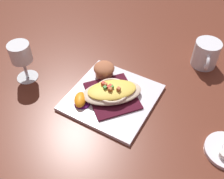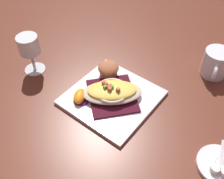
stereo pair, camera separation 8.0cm
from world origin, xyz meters
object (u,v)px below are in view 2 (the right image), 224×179
Objects in this scene: square_plate at (112,97)px; coffee_mug at (215,64)px; creamer_saucer at (219,165)px; muffin at (108,69)px; orange_garnish at (80,97)px; creamer_cup_0 at (215,169)px; gratin_dish at (112,91)px; spoon at (221,162)px; stemmed_glass at (29,47)px.

coffee_mug reaches higher than square_plate.
coffee_mug reaches higher than creamer_saucer.
muffin is 1.00× the size of orange_garnish.
orange_garnish is (0.01, 0.14, -0.01)m from muffin.
orange_garnish is 2.84× the size of creamer_cup_0.
muffin is 0.60× the size of creamer_saucer.
gratin_dish and muffin have the same top height.
spoon reaches higher than square_plate.
coffee_mug is at bearing -126.61° from gratin_dish.
creamer_saucer is (-0.42, 0.11, -0.03)m from muffin.
gratin_dish is 0.35m from spoon.
square_plate is at bearing -137.43° from orange_garnish.
spoon is 3.78× the size of creamer_cup_0.
coffee_mug is (-0.28, -0.22, 0.01)m from muffin.
orange_garnish is 0.58× the size of coffee_mug.
creamer_saucer is at bearing -175.67° from orange_garnish.
coffee_mug is at bearing -69.46° from creamer_cup_0.
creamer_saucer is at bearing 112.84° from coffee_mug.
coffee_mug is at bearing -128.92° from orange_garnish.
coffee_mug reaches higher than orange_garnish.
creamer_cup_0 reaches higher than spoon.
gratin_dish is (0.00, 0.00, 0.03)m from square_plate.
stemmed_glass is at bearing 0.37° from creamer_saucer.
gratin_dish is 3.02× the size of orange_garnish.
muffin is at bearing -14.07° from spoon.
stemmed_glass is at bearing -7.04° from orange_garnish.
gratin_dish is 0.36m from coffee_mug.
gratin_dish is at bearing -137.42° from orange_garnish.
stemmed_glass reaches higher than muffin.
spoon is (-0.35, 0.03, 0.01)m from square_plate.
square_plate is at bearing 53.39° from coffee_mug.
square_plate is 10.56× the size of creamer_cup_0.
muffin is at bearing 37.57° from coffee_mug.
square_plate is at bearing -4.95° from spoon.
coffee_mug is (-0.22, -0.29, 0.04)m from square_plate.
creamer_saucer is 0.03m from creamer_cup_0.
spoon is (-0.14, 0.32, -0.03)m from coffee_mug.
square_plate and creamer_saucer have the same top height.
coffee_mug reaches higher than muffin.
creamer_cup_0 reaches higher than square_plate.
coffee_mug is (-0.22, -0.29, 0.01)m from gratin_dish.
orange_garnish is at bearing 172.96° from stemmed_glass.
square_plate is 0.31m from stemmed_glass.
orange_garnish is 0.43m from creamer_saucer.
stemmed_glass reaches higher than gratin_dish.
square_plate is 3.72× the size of orange_garnish.
spoon is at bearing -175.14° from orange_garnish.
gratin_dish is 0.36m from creamer_saucer.
coffee_mug is at bearing -126.61° from square_plate.
stemmed_glass is at bearing -1.86° from creamer_cup_0.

